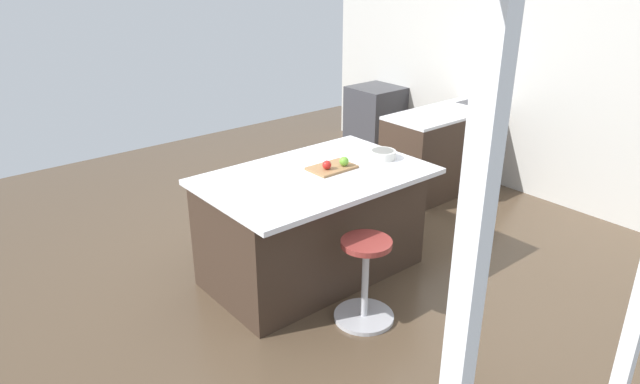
% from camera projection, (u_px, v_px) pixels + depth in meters
% --- Properties ---
extents(ground_plane, '(7.72, 7.72, 0.00)m').
position_uv_depth(ground_plane, '(300.00, 268.00, 4.85)').
color(ground_plane, brown).
extents(interior_partition_left, '(0.12, 5.51, 2.68)m').
position_uv_depth(interior_partition_left, '(519.00, 67.00, 6.06)').
color(interior_partition_left, beige).
rests_on(interior_partition_left, ground_plane).
extents(sink_cabinet, '(2.08, 0.60, 1.18)m').
position_uv_depth(sink_cabinet, '(462.00, 144.00, 6.48)').
color(sink_cabinet, '#38281E').
rests_on(sink_cabinet, ground_plane).
extents(oven_range, '(0.60, 0.61, 0.87)m').
position_uv_depth(oven_range, '(375.00, 120.00, 7.47)').
color(oven_range, '#38383D').
rests_on(oven_range, ground_plane).
extents(kitchen_island, '(1.74, 1.12, 0.90)m').
position_uv_depth(kitchen_island, '(312.00, 224.00, 4.60)').
color(kitchen_island, '#38281E').
rests_on(kitchen_island, ground_plane).
extents(stool_by_window, '(0.44, 0.44, 0.64)m').
position_uv_depth(stool_by_window, '(365.00, 283.00, 4.07)').
color(stool_by_window, '#B7B7BC').
rests_on(stool_by_window, ground_plane).
extents(cutting_board, '(0.36, 0.24, 0.02)m').
position_uv_depth(cutting_board, '(332.00, 168.00, 4.49)').
color(cutting_board, olive).
rests_on(cutting_board, kitchen_island).
extents(apple_red, '(0.07, 0.07, 0.07)m').
position_uv_depth(apple_red, '(327.00, 165.00, 4.42)').
color(apple_red, red).
rests_on(apple_red, cutting_board).
extents(apple_green, '(0.08, 0.08, 0.08)m').
position_uv_depth(apple_green, '(344.00, 161.00, 4.48)').
color(apple_green, '#609E2D').
rests_on(apple_green, cutting_board).
extents(fruit_bowl, '(0.22, 0.22, 0.07)m').
position_uv_depth(fruit_bowl, '(383.00, 154.00, 4.70)').
color(fruit_bowl, silver).
rests_on(fruit_bowl, kitchen_island).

